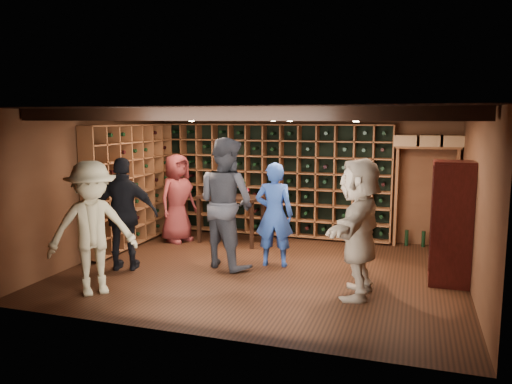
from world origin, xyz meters
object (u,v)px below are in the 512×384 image
(display_cabinet, at_px, (451,226))
(tasting_table, at_px, (231,202))
(guest_red_floral, at_px, (177,198))
(guest_beige, at_px, (359,228))
(man_blue_shirt, at_px, (274,215))
(man_grey_suit, at_px, (226,203))
(guest_woman_black, at_px, (124,214))
(guest_khaki, at_px, (92,228))

(display_cabinet, bearing_deg, tasting_table, 161.14)
(guest_red_floral, bearing_deg, tasting_table, -58.11)
(display_cabinet, distance_m, guest_beige, 1.48)
(man_blue_shirt, bearing_deg, guest_beige, 137.08)
(man_grey_suit, distance_m, guest_woman_black, 1.60)
(tasting_table, bearing_deg, display_cabinet, -12.59)
(display_cabinet, distance_m, man_blue_shirt, 2.64)
(man_grey_suit, distance_m, tasting_table, 1.56)
(guest_khaki, bearing_deg, display_cabinet, -22.58)
(guest_khaki, height_order, guest_beige, guest_beige)
(display_cabinet, height_order, guest_red_floral, display_cabinet)
(man_blue_shirt, xyz_separation_m, guest_khaki, (-1.97, -2.01, 0.07))
(display_cabinet, distance_m, guest_woman_black, 4.88)
(guest_red_floral, relative_size, guest_khaki, 0.94)
(man_grey_suit, relative_size, guest_khaki, 1.14)
(display_cabinet, height_order, guest_woman_black, guest_woman_black)
(guest_woman_black, xyz_separation_m, tasting_table, (0.97, 2.11, -0.09))
(man_blue_shirt, distance_m, tasting_table, 1.69)
(man_grey_suit, bearing_deg, guest_woman_black, 48.62)
(man_grey_suit, xyz_separation_m, guest_red_floral, (-1.50, 1.27, -0.19))
(display_cabinet, xyz_separation_m, tasting_table, (-3.84, 1.31, -0.05))
(man_blue_shirt, distance_m, guest_woman_black, 2.36)
(display_cabinet, bearing_deg, guest_khaki, -157.68)
(display_cabinet, height_order, man_blue_shirt, display_cabinet)
(man_blue_shirt, relative_size, guest_beige, 0.90)
(guest_woman_black, bearing_deg, man_grey_suit, -173.85)
(man_blue_shirt, relative_size, guest_khaki, 0.93)
(display_cabinet, xyz_separation_m, man_blue_shirt, (-2.64, 0.12, -0.01))
(guest_woman_black, relative_size, guest_beige, 0.95)
(guest_beige, bearing_deg, man_blue_shirt, -122.01)
(guest_khaki, bearing_deg, tasting_table, 31.61)
(man_blue_shirt, bearing_deg, display_cabinet, 169.05)
(guest_red_floral, relative_size, guest_beige, 0.91)
(man_blue_shirt, relative_size, guest_woman_black, 0.95)
(guest_red_floral, bearing_deg, guest_khaki, -154.55)
(display_cabinet, xyz_separation_m, guest_khaki, (-4.61, -1.89, 0.05))
(guest_woman_black, height_order, tasting_table, guest_woman_black)
(guest_woman_black, distance_m, guest_khaki, 1.11)
(display_cabinet, height_order, tasting_table, display_cabinet)
(guest_woman_black, bearing_deg, man_blue_shirt, -174.90)
(display_cabinet, distance_m, guest_khaki, 4.98)
(man_blue_shirt, distance_m, guest_beige, 1.76)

